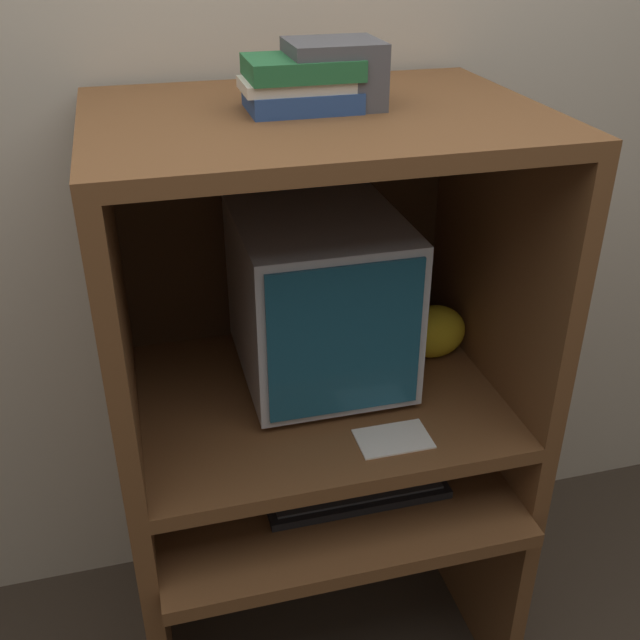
{
  "coord_description": "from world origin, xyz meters",
  "views": [
    {
      "loc": [
        -0.37,
        -1.09,
        1.83
      ],
      "look_at": [
        0.01,
        0.34,
        1.0
      ],
      "focal_mm": 42.0,
      "sensor_mm": 36.0,
      "label": 1
    }
  ],
  "objects_px": {
    "snack_bag": "(433,331)",
    "book_stack": "(301,83)",
    "keyboard": "(355,489)",
    "storage_box": "(333,74)",
    "crt_monitor": "(319,297)",
    "mouse": "(456,467)"
  },
  "relations": [
    {
      "from": "snack_bag",
      "to": "mouse",
      "type": "bearing_deg",
      "value": -94.31
    },
    {
      "from": "storage_box",
      "to": "mouse",
      "type": "bearing_deg",
      "value": -32.06
    },
    {
      "from": "keyboard",
      "to": "book_stack",
      "type": "bearing_deg",
      "value": 114.69
    },
    {
      "from": "crt_monitor",
      "to": "mouse",
      "type": "height_order",
      "value": "crt_monitor"
    },
    {
      "from": "crt_monitor",
      "to": "snack_bag",
      "type": "xyz_separation_m",
      "value": [
        0.3,
        0.01,
        -0.14
      ]
    },
    {
      "from": "snack_bag",
      "to": "book_stack",
      "type": "relative_size",
      "value": 0.73
    },
    {
      "from": "crt_monitor",
      "to": "storage_box",
      "type": "xyz_separation_m",
      "value": [
        0.02,
        -0.05,
        0.52
      ]
    },
    {
      "from": "storage_box",
      "to": "keyboard",
      "type": "bearing_deg",
      "value": -86.57
    },
    {
      "from": "crt_monitor",
      "to": "storage_box",
      "type": "height_order",
      "value": "storage_box"
    },
    {
      "from": "keyboard",
      "to": "snack_bag",
      "type": "distance_m",
      "value": 0.45
    },
    {
      "from": "crt_monitor",
      "to": "snack_bag",
      "type": "height_order",
      "value": "crt_monitor"
    },
    {
      "from": "keyboard",
      "to": "storage_box",
      "type": "bearing_deg",
      "value": 93.43
    },
    {
      "from": "keyboard",
      "to": "mouse",
      "type": "bearing_deg",
      "value": 2.23
    },
    {
      "from": "keyboard",
      "to": "snack_bag",
      "type": "height_order",
      "value": "snack_bag"
    },
    {
      "from": "snack_bag",
      "to": "keyboard",
      "type": "bearing_deg",
      "value": -138.64
    },
    {
      "from": "keyboard",
      "to": "book_stack",
      "type": "xyz_separation_m",
      "value": [
        -0.08,
        0.17,
        0.9
      ]
    },
    {
      "from": "keyboard",
      "to": "mouse",
      "type": "distance_m",
      "value": 0.26
    },
    {
      "from": "book_stack",
      "to": "storage_box",
      "type": "bearing_deg",
      "value": 7.19
    },
    {
      "from": "snack_bag",
      "to": "book_stack",
      "type": "distance_m",
      "value": 0.74
    },
    {
      "from": "keyboard",
      "to": "snack_bag",
      "type": "bearing_deg",
      "value": 41.36
    },
    {
      "from": "keyboard",
      "to": "snack_bag",
      "type": "xyz_separation_m",
      "value": [
        0.28,
        0.24,
        0.25
      ]
    },
    {
      "from": "snack_bag",
      "to": "storage_box",
      "type": "bearing_deg",
      "value": -167.35
    }
  ]
}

